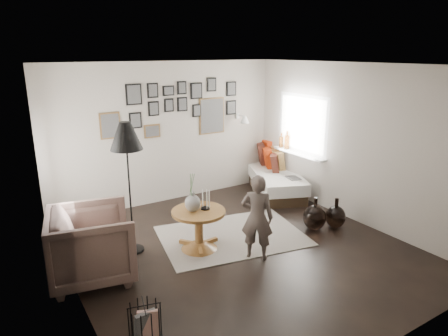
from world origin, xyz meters
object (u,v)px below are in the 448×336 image
daybed (272,176)px  armchair (92,245)px  demijohn_large (315,217)px  pedestal_table (199,231)px  demijohn_small (336,217)px  floor_lamp (126,141)px  vase (193,200)px  child (257,217)px  magazine_basket (145,323)px

daybed → armchair: bearing=-137.7°
demijohn_large → daybed: bearing=71.8°
pedestal_table → demijohn_small: pedestal_table is taller
floor_lamp → demijohn_small: size_ratio=3.75×
daybed → armchair: size_ratio=2.05×
vase → demijohn_large: vase is taller
floor_lamp → child: floor_lamp is taller
pedestal_table → child: (0.55, -0.64, 0.32)m
daybed → demijohn_large: (-0.61, -1.85, -0.09)m
daybed → floor_lamp: floor_lamp is taller
magazine_basket → demijohn_large: 3.39m
pedestal_table → demijohn_small: bearing=-13.2°
armchair → floor_lamp: (0.66, 0.42, 1.16)m
floor_lamp → magazine_basket: bearing=-106.2°
armchair → demijohn_large: bearing=-86.1°
daybed → magazine_basket: 4.78m
pedestal_table → armchair: armchair is taller
armchair → magazine_basket: armchair is taller
child → vase: bearing=-1.4°
armchair → child: 2.16m
demijohn_large → demijohn_small: 0.37m
vase → floor_lamp: size_ratio=0.29×
armchair → demijohn_small: armchair is taller
child → magazine_basket: bearing=66.0°
demijohn_large → demijohn_small: bearing=-18.9°
demijohn_small → child: 1.73m
pedestal_table → armchair: bearing=178.3°
demijohn_small → vase: bearing=166.8°
vase → armchair: 1.44m
pedestal_table → demijohn_large: 1.93m
vase → daybed: bearing=29.0°
magazine_basket → demijohn_small: (3.59, 0.86, -0.00)m
demijohn_large → child: 1.40m
pedestal_table → armchair: 1.50m
floor_lamp → magazine_basket: (-0.54, -1.85, -1.42)m
magazine_basket → demijohn_small: demijohn_small is taller
pedestal_table → vase: 0.50m
vase → demijohn_small: bearing=-13.2°
daybed → floor_lamp: size_ratio=1.10×
daybed → child: child is taller
pedestal_table → floor_lamp: floor_lamp is taller
vase → floor_lamp: 1.21m
magazine_basket → demijohn_large: size_ratio=0.71×
armchair → floor_lamp: size_ratio=0.54×
armchair → floor_lamp: bearing=-46.3°
daybed → child: 2.86m
demijohn_small → armchair: bearing=171.3°
vase → armchair: bearing=179.0°
daybed → demijohn_large: size_ratio=3.77×
daybed → armchair: 4.22m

